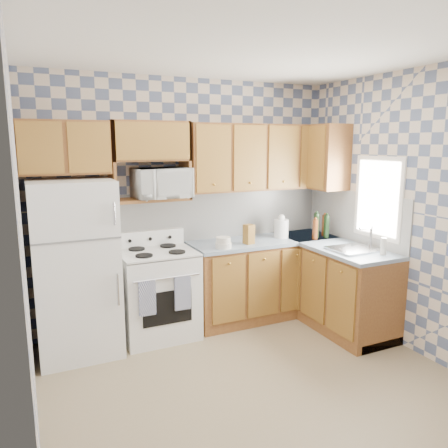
{
  "coord_description": "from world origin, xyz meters",
  "views": [
    {
      "loc": [
        -1.68,
        -2.96,
        2.02
      ],
      "look_at": [
        0.05,
        0.75,
        1.25
      ],
      "focal_mm": 35.0,
      "sensor_mm": 36.0,
      "label": 1
    }
  ],
  "objects_px": {
    "refrigerator": "(75,269)",
    "stove_body": "(158,295)",
    "electric_kettle": "(281,228)",
    "microwave": "(162,183)"
  },
  "relations": [
    {
      "from": "stove_body",
      "to": "electric_kettle",
      "type": "xyz_separation_m",
      "value": [
        1.51,
        0.01,
        0.58
      ]
    },
    {
      "from": "refrigerator",
      "to": "stove_body",
      "type": "xyz_separation_m",
      "value": [
        0.8,
        0.03,
        -0.39
      ]
    },
    {
      "from": "refrigerator",
      "to": "electric_kettle",
      "type": "distance_m",
      "value": 2.32
    },
    {
      "from": "stove_body",
      "to": "microwave",
      "type": "xyz_separation_m",
      "value": [
        0.1,
        0.1,
        1.16
      ]
    },
    {
      "from": "microwave",
      "to": "electric_kettle",
      "type": "xyz_separation_m",
      "value": [
        1.41,
        -0.09,
        -0.58
      ]
    },
    {
      "from": "refrigerator",
      "to": "stove_body",
      "type": "height_order",
      "value": "refrigerator"
    },
    {
      "from": "stove_body",
      "to": "microwave",
      "type": "distance_m",
      "value": 1.16
    },
    {
      "from": "electric_kettle",
      "to": "refrigerator",
      "type": "bearing_deg",
      "value": -179.05
    },
    {
      "from": "stove_body",
      "to": "electric_kettle",
      "type": "bearing_deg",
      "value": 0.5
    },
    {
      "from": "stove_body",
      "to": "electric_kettle",
      "type": "relative_size",
      "value": 4.2
    }
  ]
}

